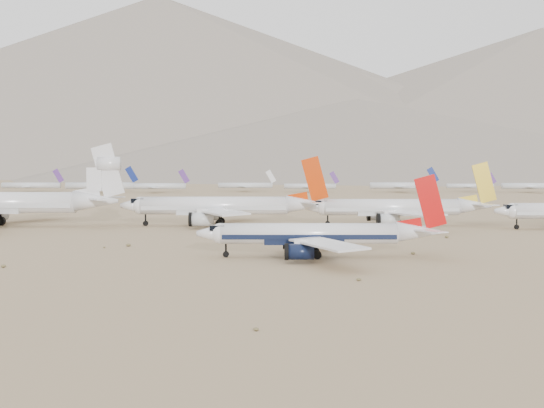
# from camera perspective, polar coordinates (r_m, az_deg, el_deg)

# --- Properties ---
(ground) EXTENTS (7000.00, 7000.00, 0.00)m
(ground) POSITION_cam_1_polar(r_m,az_deg,el_deg) (123.27, 0.67, -4.34)
(ground) COLOR #977D58
(ground) RESTS_ON ground
(main_airliner) EXTENTS (41.82, 40.85, 14.76)m
(main_airliner) POSITION_cam_1_polar(r_m,az_deg,el_deg) (120.72, 3.99, -2.56)
(main_airliner) COLOR white
(main_airliner) RESTS_ON ground
(row2_gold_tail) EXTENTS (49.52, 48.43, 17.63)m
(row2_gold_tail) POSITION_cam_1_polar(r_m,az_deg,el_deg) (189.26, 10.58, -0.33)
(row2_gold_tail) COLOR white
(row2_gold_tail) RESTS_ON ground
(row2_orange_tail) EXTENTS (53.68, 52.51, 19.15)m
(row2_orange_tail) POSITION_cam_1_polar(r_m,az_deg,el_deg) (186.18, -4.14, -0.20)
(row2_orange_tail) COLOR white
(row2_orange_tail) RESTS_ON ground
(row2_white_trijet) EXTENTS (63.78, 62.33, 22.60)m
(row2_white_trijet) POSITION_cam_1_polar(r_m,az_deg,el_deg) (197.53, -21.76, 0.12)
(row2_white_trijet) COLOR white
(row2_white_trijet) RESTS_ON ground
(distant_storage_row) EXTENTS (568.83, 61.10, 14.97)m
(distant_storage_row) POSITION_cam_1_polar(r_m,az_deg,el_deg) (447.49, 0.29, 1.55)
(distant_storage_row) COLOR silver
(distant_storage_row) RESTS_ON ground
(mountain_range) EXTENTS (7354.00, 3024.00, 470.00)m
(mountain_range) POSITION_cam_1_polar(r_m,az_deg,el_deg) (1780.29, 2.32, 8.63)
(mountain_range) COLOR slate
(mountain_range) RESTS_ON ground
(desert_scrub) EXTENTS (261.14, 121.67, 0.63)m
(desert_scrub) POSITION_cam_1_polar(r_m,az_deg,el_deg) (95.22, 2.79, -6.34)
(desert_scrub) COLOR brown
(desert_scrub) RESTS_ON ground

